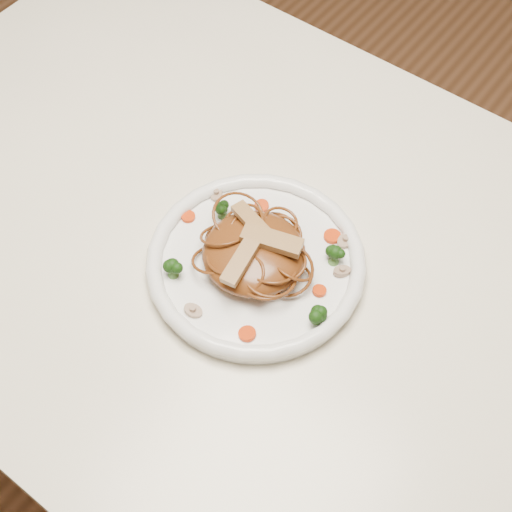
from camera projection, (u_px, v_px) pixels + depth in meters
The scene contains 20 objects.
ground at pixel (250, 438), 1.59m from camera, with size 4.00×4.00×0.00m, color brown.
table at pixel (246, 279), 1.04m from camera, with size 1.20×0.80×0.75m.
plate at pixel (256, 266), 0.93m from camera, with size 0.27×0.27×0.02m, color white.
noodle_mound at pixel (254, 253), 0.91m from camera, with size 0.13×0.13×0.04m, color brown.
chicken_a at pixel (272, 240), 0.88m from camera, with size 0.07×0.02×0.01m, color tan.
chicken_b at pixel (251, 220), 0.90m from camera, with size 0.06×0.02×0.01m, color tan.
chicken_c at pixel (240, 262), 0.87m from camera, with size 0.06×0.02×0.01m, color tan.
broccoli_0 at pixel (334, 255), 0.91m from camera, with size 0.03×0.03×0.03m, color #163F0D, non-canonical shape.
broccoli_1 at pixel (222, 208), 0.95m from camera, with size 0.03×0.03×0.03m, color #163F0D, non-canonical shape.
broccoli_2 at pixel (172, 268), 0.90m from camera, with size 0.03×0.03×0.03m, color #163F0D, non-canonical shape.
broccoli_3 at pixel (316, 315), 0.87m from camera, with size 0.02×0.02×0.03m, color #163F0D, non-canonical shape.
carrot_0 at pixel (332, 236), 0.94m from camera, with size 0.02×0.02×0.01m, color #ED3A08.
carrot_1 at pixel (188, 217), 0.96m from camera, with size 0.02×0.02×0.01m, color #ED3A08.
carrot_2 at pixel (319, 291), 0.90m from camera, with size 0.02×0.02×0.01m, color #ED3A08.
carrot_3 at pixel (262, 206), 0.97m from camera, with size 0.02×0.02×0.01m, color #ED3A08.
carrot_4 at pixel (247, 334), 0.86m from camera, with size 0.02×0.02×0.01m, color #ED3A08.
mushroom_0 at pixel (193, 311), 0.88m from camera, with size 0.02×0.02×0.01m, color tan.
mushroom_1 at pixel (342, 271), 0.91m from camera, with size 0.02×0.02×0.01m, color tan.
mushroom_2 at pixel (216, 194), 0.98m from camera, with size 0.02×0.02×0.01m, color tan.
mushroom_3 at pixel (346, 241), 0.94m from camera, with size 0.03×0.03×0.01m, color tan.
Camera 1 is at (0.34, -0.43, 1.54)m, focal length 51.65 mm.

